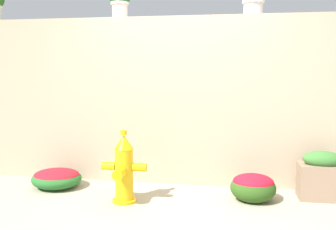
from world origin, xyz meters
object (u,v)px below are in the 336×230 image
object	(u,v)px
flower_bush_right	(253,186)
planter_box	(322,176)
flower_bush_left	(57,178)
potted_plant_2	(253,0)
fire_hydrant	(124,170)

from	to	relation	value
flower_bush_right	planter_box	bearing A→B (deg)	13.37
flower_bush_left	planter_box	distance (m)	3.07
potted_plant_2	planter_box	size ratio (longest dim) A/B	0.64
flower_bush_right	fire_hydrant	bearing A→B (deg)	-168.83
flower_bush_left	flower_bush_right	size ratio (longest dim) A/B	1.23
fire_hydrant	flower_bush_right	world-z (taller)	fire_hydrant
planter_box	flower_bush_right	bearing A→B (deg)	-166.63
potted_plant_2	flower_bush_right	distance (m)	2.18
potted_plant_2	fire_hydrant	size ratio (longest dim) A/B	0.44
potted_plant_2	fire_hydrant	bearing A→B (deg)	-146.41
potted_plant_2	fire_hydrant	xyz separation A→B (m)	(-1.36, -0.90, -1.89)
fire_hydrant	flower_bush_right	bearing A→B (deg)	11.17
potted_plant_2	planter_box	distance (m)	2.18
fire_hydrant	flower_bush_left	bearing A→B (deg)	158.92
fire_hydrant	planter_box	bearing A→B (deg)	11.95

